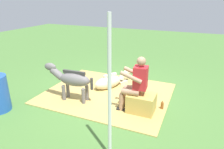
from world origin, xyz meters
TOP-DOWN VIEW (x-y plane):
  - ground_plane at (0.00, 0.00)m, footprint 24.00×24.00m
  - hay_patch at (0.12, -0.08)m, footprint 3.33×2.74m
  - hay_bale at (-1.00, 0.49)m, footprint 0.62×0.50m
  - person_seated at (-0.84, 0.50)m, footprint 0.68×0.45m
  - pony_standing at (0.79, 0.63)m, footprint 1.35×0.38m
  - pony_lying at (0.21, -0.51)m, footprint 0.88×1.30m
  - soda_bottle at (-1.43, 0.19)m, footprint 0.07×0.07m
  - tent_pole_left at (-0.91, 2.08)m, footprint 0.06×0.06m

SIDE VIEW (x-z plane):
  - ground_plane at x=0.00m, z-range 0.00..0.00m
  - hay_patch at x=0.12m, z-range 0.00..0.02m
  - soda_bottle at x=-1.43m, z-range 0.00..0.24m
  - pony_lying at x=0.21m, z-range -0.02..0.40m
  - hay_bale at x=-1.00m, z-range 0.00..0.45m
  - pony_standing at x=0.79m, z-range 0.11..1.06m
  - person_seated at x=-0.84m, z-range 0.06..1.39m
  - tent_pole_left at x=-0.91m, z-range 0.00..2.34m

